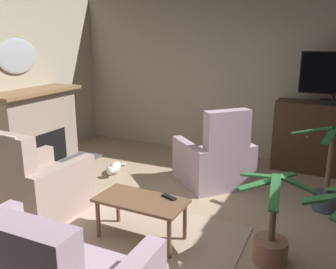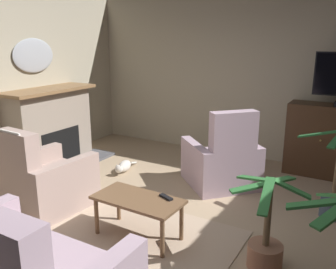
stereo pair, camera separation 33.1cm
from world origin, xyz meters
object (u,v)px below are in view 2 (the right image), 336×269
object	(u,v)px
armchair_beside_cabinet	(46,183)
potted_plant_on_hearth_side	(334,196)
wall_mirror_oval	(34,55)
armchair_angled_to_table	(222,163)
coffee_table	(138,203)
potted_plant_tall_palm_by_window	(265,246)
tv_remote	(166,197)
fireplace	(51,127)
cat	(124,166)

from	to	relation	value
armchair_beside_cabinet	potted_plant_on_hearth_side	distance (m)	3.39
wall_mirror_oval	armchair_angled_to_table	bearing A→B (deg)	9.11
coffee_table	potted_plant_on_hearth_side	world-z (taller)	potted_plant_on_hearth_side
potted_plant_tall_palm_by_window	wall_mirror_oval	bearing A→B (deg)	165.39
wall_mirror_oval	armchair_angled_to_table	world-z (taller)	wall_mirror_oval
tv_remote	armchair_beside_cabinet	size ratio (longest dim) A/B	0.16
armchair_angled_to_table	potted_plant_on_hearth_side	distance (m)	1.49
armchair_angled_to_table	armchair_beside_cabinet	bearing A→B (deg)	-131.86
armchair_beside_cabinet	potted_plant_tall_palm_by_window	world-z (taller)	armchair_beside_cabinet
fireplace	armchair_beside_cabinet	world-z (taller)	fireplace
coffee_table	potted_plant_tall_palm_by_window	bearing A→B (deg)	7.43
coffee_table	tv_remote	size ratio (longest dim) A/B	5.49
tv_remote	potted_plant_on_hearth_side	world-z (taller)	potted_plant_on_hearth_side
fireplace	potted_plant_on_hearth_side	bearing A→B (deg)	3.58
tv_remote	armchair_beside_cabinet	world-z (taller)	armchair_beside_cabinet
tv_remote	wall_mirror_oval	bearing A→B (deg)	-178.34
wall_mirror_oval	potted_plant_on_hearth_side	xyz separation A→B (m)	(4.53, 0.27, -1.48)
armchair_angled_to_table	coffee_table	bearing A→B (deg)	-97.51
tv_remote	armchair_angled_to_table	size ratio (longest dim) A/B	0.14
coffee_table	potted_plant_on_hearth_side	xyz separation A→B (m)	(1.69, 1.51, -0.13)
armchair_angled_to_table	potted_plant_on_hearth_side	bearing A→B (deg)	-8.67
coffee_table	potted_plant_on_hearth_side	size ratio (longest dim) A/B	0.89
fireplace	wall_mirror_oval	world-z (taller)	wall_mirror_oval
potted_plant_tall_palm_by_window	cat	size ratio (longest dim) A/B	1.38
wall_mirror_oval	potted_plant_on_hearth_side	size ratio (longest dim) A/B	0.75
potted_plant_on_hearth_side	potted_plant_tall_palm_by_window	bearing A→B (deg)	-107.40
wall_mirror_oval	armchair_beside_cabinet	world-z (taller)	wall_mirror_oval
wall_mirror_oval	armchair_beside_cabinet	xyz separation A→B (m)	(1.50, -1.25, -1.41)
fireplace	potted_plant_on_hearth_side	distance (m)	4.31
fireplace	potted_plant_on_hearth_side	size ratio (longest dim) A/B	1.54
coffee_table	armchair_beside_cabinet	xyz separation A→B (m)	(-1.34, -0.02, -0.05)
armchair_beside_cabinet	cat	distance (m)	1.49
armchair_angled_to_table	cat	bearing A→B (deg)	-169.55
fireplace	armchair_angled_to_table	xyz separation A→B (m)	(2.82, 0.49, -0.26)
tv_remote	armchair_beside_cabinet	bearing A→B (deg)	-153.01
armchair_angled_to_table	fireplace	bearing A→B (deg)	-170.11
armchair_beside_cabinet	potted_plant_tall_palm_by_window	bearing A→B (deg)	4.01
fireplace	potted_plant_tall_palm_by_window	distance (m)	4.03
coffee_table	cat	bearing A→B (deg)	131.45
potted_plant_on_hearth_side	armchair_angled_to_table	bearing A→B (deg)	171.33
armchair_angled_to_table	potted_plant_on_hearth_side	xyz separation A→B (m)	(1.47, -0.22, -0.08)
fireplace	coffee_table	bearing A→B (deg)	-25.54
fireplace	wall_mirror_oval	bearing A→B (deg)	180.00
wall_mirror_oval	cat	size ratio (longest dim) A/B	1.23
coffee_table	tv_remote	xyz separation A→B (m)	(0.25, 0.14, 0.07)
armchair_angled_to_table	potted_plant_on_hearth_side	size ratio (longest dim) A/B	1.20
potted_plant_tall_palm_by_window	potted_plant_on_hearth_side	bearing A→B (deg)	72.60
cat	armchair_beside_cabinet	bearing A→B (deg)	-92.16
fireplace	armchair_beside_cabinet	distance (m)	1.79
potted_plant_on_hearth_side	cat	bearing A→B (deg)	-178.95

